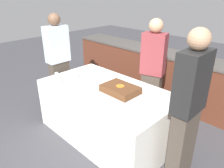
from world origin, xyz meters
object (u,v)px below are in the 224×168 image
(wine_glass, at_px, (57,77))
(person_seated_left, at_px, (59,62))
(person_seated_right, at_px, (187,111))
(person_cutting_cake, at_px, (152,72))
(cake, at_px, (120,89))
(plate_stack, at_px, (72,76))

(wine_glass, xyz_separation_m, person_seated_left, (-0.57, 0.39, -0.02))
(person_seated_left, height_order, person_seated_right, person_seated_right)
(wine_glass, distance_m, person_cutting_cake, 1.39)
(wine_glass, bearing_deg, cake, 28.32)
(plate_stack, bearing_deg, person_cutting_cake, 43.25)
(cake, height_order, person_seated_left, person_seated_left)
(plate_stack, distance_m, person_seated_right, 1.82)
(person_cutting_cake, distance_m, person_seated_left, 1.56)
(cake, distance_m, person_cutting_cake, 0.71)
(cake, height_order, wine_glass, wine_glass)
(plate_stack, relative_size, wine_glass, 1.16)
(person_cutting_cake, xyz_separation_m, person_seated_left, (-1.38, -0.75, 0.00))
(person_cutting_cake, bearing_deg, person_seated_left, 12.21)
(cake, distance_m, wine_glass, 0.91)
(person_cutting_cake, height_order, person_seated_left, person_seated_left)
(plate_stack, relative_size, person_cutting_cake, 0.13)
(person_seated_left, distance_m, person_seated_right, 2.32)
(cake, relative_size, person_cutting_cake, 0.31)
(plate_stack, bearing_deg, cake, 7.85)
(plate_stack, height_order, person_seated_left, person_seated_left)
(plate_stack, distance_m, person_seated_left, 0.51)
(plate_stack, xyz_separation_m, person_seated_right, (1.82, 0.08, 0.12))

